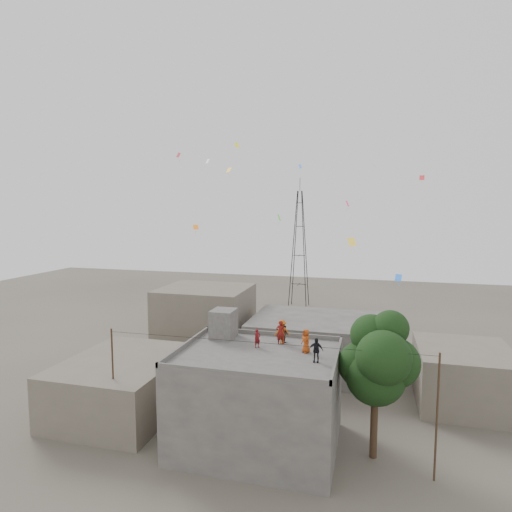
{
  "coord_description": "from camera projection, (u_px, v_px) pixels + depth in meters",
  "views": [
    {
      "loc": [
        6.73,
        -25.29,
        15.09
      ],
      "look_at": [
        -0.43,
        1.15,
        12.14
      ],
      "focal_mm": 30.0,
      "sensor_mm": 36.0,
      "label": 1
    }
  ],
  "objects": [
    {
      "name": "ground",
      "position": [
        258.0,
        444.0,
        27.63
      ],
      "size": [
        140.0,
        140.0,
        0.0
      ],
      "primitive_type": "plane",
      "color": "#4E4740",
      "rests_on": "ground"
    },
    {
      "name": "main_building",
      "position": [
        258.0,
        399.0,
        27.3
      ],
      "size": [
        10.0,
        8.0,
        6.1
      ],
      "color": "#4F4C49",
      "rests_on": "ground"
    },
    {
      "name": "parapet",
      "position": [
        258.0,
        351.0,
        26.96
      ],
      "size": [
        10.0,
        8.0,
        0.3
      ],
      "color": "#4F4C49",
      "rests_on": "main_building"
    },
    {
      "name": "stair_head_box",
      "position": [
        224.0,
        324.0,
        30.2
      ],
      "size": [
        1.6,
        1.8,
        2.0
      ],
      "primitive_type": "cube",
      "color": "#4F4C49",
      "rests_on": "main_building"
    },
    {
      "name": "neighbor_west",
      "position": [
        124.0,
        385.0,
        32.19
      ],
      "size": [
        8.0,
        10.0,
        4.0
      ],
      "primitive_type": "cube",
      "color": "#655D50",
      "rests_on": "ground"
    },
    {
      "name": "neighbor_north",
      "position": [
        316.0,
        344.0,
        40.28
      ],
      "size": [
        12.0,
        9.0,
        5.0
      ],
      "primitive_type": "cube",
      "color": "#4F4C49",
      "rests_on": "ground"
    },
    {
      "name": "neighbor_northwest",
      "position": [
        205.0,
        320.0,
        45.21
      ],
      "size": [
        9.0,
        8.0,
        7.0
      ],
      "primitive_type": "cube",
      "color": "#655D50",
      "rests_on": "ground"
    },
    {
      "name": "neighbor_east",
      "position": [
        464.0,
        376.0,
        33.36
      ],
      "size": [
        7.0,
        8.0,
        4.4
      ],
      "primitive_type": "cube",
      "color": "#655D50",
      "rests_on": "ground"
    },
    {
      "name": "tree",
      "position": [
        379.0,
        361.0,
        25.64
      ],
      "size": [
        4.9,
        4.6,
        9.1
      ],
      "color": "black",
      "rests_on": "ground"
    },
    {
      "name": "utility_line",
      "position": [
        260.0,
        397.0,
        25.89
      ],
      "size": [
        20.12,
        0.62,
        7.4
      ],
      "color": "black",
      "rests_on": "ground"
    },
    {
      "name": "transmission_tower",
      "position": [
        299.0,
        249.0,
        66.09
      ],
      "size": [
        2.97,
        2.97,
        20.01
      ],
      "color": "black",
      "rests_on": "ground"
    },
    {
      "name": "person_red_adult",
      "position": [
        280.0,
        332.0,
        28.69
      ],
      "size": [
        0.66,
        0.51,
        1.62
      ],
      "primitive_type": "imported",
      "rotation": [
        0.0,
        0.0,
        3.37
      ],
      "color": "maroon",
      "rests_on": "main_building"
    },
    {
      "name": "person_orange_child",
      "position": [
        306.0,
        341.0,
        27.03
      ],
      "size": [
        0.85,
        0.87,
        1.51
      ],
      "primitive_type": "imported",
      "rotation": [
        0.0,
        0.0,
        -0.83
      ],
      "color": "#AC4013",
      "rests_on": "main_building"
    },
    {
      "name": "person_dark_child",
      "position": [
        284.0,
        334.0,
        29.23
      ],
      "size": [
        0.7,
        0.71,
        1.16
      ],
      "primitive_type": "imported",
      "rotation": [
        0.0,
        0.0,
        2.3
      ],
      "color": "black",
      "rests_on": "main_building"
    },
    {
      "name": "person_dark_adult",
      "position": [
        316.0,
        350.0,
        25.32
      ],
      "size": [
        0.87,
        0.39,
        1.46
      ],
      "primitive_type": "imported",
      "rotation": [
        0.0,
        0.0,
        -0.04
      ],
      "color": "black",
      "rests_on": "main_building"
    },
    {
      "name": "person_orange_adult",
      "position": [
        282.0,
        332.0,
        28.87
      ],
      "size": [
        1.21,
        0.99,
        1.63
      ],
      "primitive_type": "imported",
      "rotation": [
        0.0,
        0.0,
        -2.71
      ],
      "color": "#BF5A15",
      "rests_on": "main_building"
    },
    {
      "name": "person_red_child",
      "position": [
        257.0,
        338.0,
        27.98
      ],
      "size": [
        0.52,
        0.54,
        1.25
      ],
      "primitive_type": "imported",
      "rotation": [
        0.0,
        0.0,
        0.91
      ],
      "color": "maroon",
      "rests_on": "main_building"
    },
    {
      "name": "kites",
      "position": [
        298.0,
        196.0,
        33.31
      ],
      "size": [
        18.69,
        12.05,
        10.69
      ],
      "color": "orange",
      "rests_on": "ground"
    }
  ]
}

